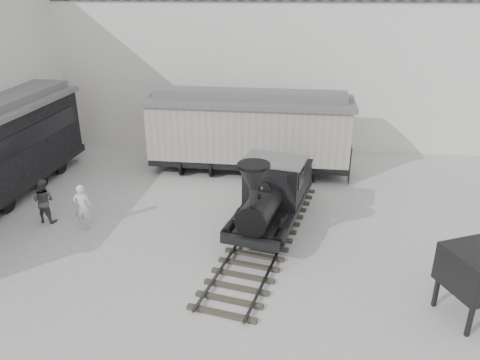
# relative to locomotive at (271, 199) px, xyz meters

# --- Properties ---
(ground) EXTENTS (90.00, 90.00, 0.00)m
(ground) POSITION_rel_locomotive_xyz_m (-1.46, -4.26, -1.30)
(ground) COLOR #9E9E9B
(north_wall) EXTENTS (34.00, 2.51, 11.00)m
(north_wall) POSITION_rel_locomotive_xyz_m (-1.46, 10.72, 4.26)
(north_wall) COLOR silver
(north_wall) RESTS_ON ground
(locomotive) EXTENTS (4.27, 10.17, 3.51)m
(locomotive) POSITION_rel_locomotive_xyz_m (0.00, 0.00, 0.00)
(locomotive) COLOR #39342A
(locomotive) RESTS_ON ground
(boxcar) EXTENTS (10.19, 3.47, 4.14)m
(boxcar) POSITION_rel_locomotive_xyz_m (-1.35, 6.06, 0.87)
(boxcar) COLOR black
(boxcar) RESTS_ON ground
(visitor_a) EXTENTS (0.78, 0.62, 1.87)m
(visitor_a) POSITION_rel_locomotive_xyz_m (-7.25, -0.72, -0.36)
(visitor_a) COLOR silver
(visitor_a) RESTS_ON ground
(visitor_b) EXTENTS (0.96, 0.79, 1.83)m
(visitor_b) POSITION_rel_locomotive_xyz_m (-9.05, -0.30, -0.38)
(visitor_b) COLOR #3E3E3F
(visitor_b) RESTS_ON ground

